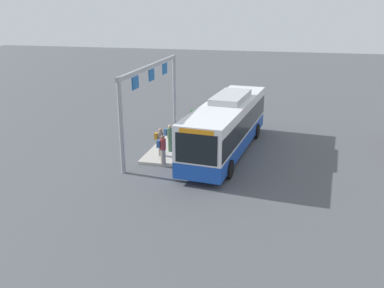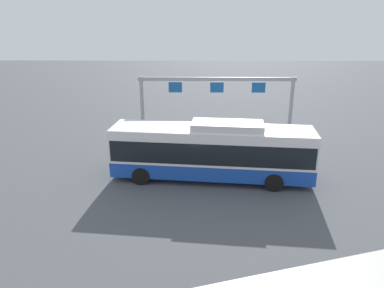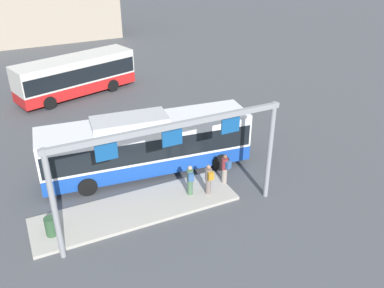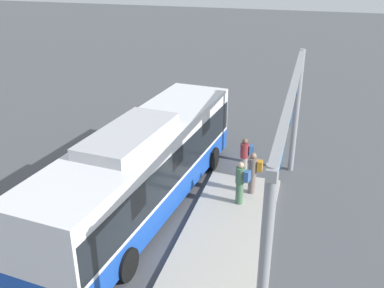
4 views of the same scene
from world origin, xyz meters
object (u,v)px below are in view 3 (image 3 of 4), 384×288
Objects in this scene: person_boarding at (225,168)px; trash_bin at (51,226)px; person_waiting_mid at (190,180)px; person_waiting_near at (209,179)px; bus_background_left at (75,74)px; bus_main at (147,143)px.

trash_bin is (-8.99, -0.35, -0.44)m from person_boarding.
person_boarding and person_waiting_mid have the same top height.
person_waiting_near is at bearing -96.04° from person_waiting_mid.
person_waiting_mid is at bearing 71.07° from person_waiting_near.
person_waiting_mid is 1.86× the size of trash_bin.
bus_background_left is 5.89× the size of person_waiting_near.
person_boarding is (4.35, -16.47, -0.73)m from bus_background_left.
bus_main is 12.88× the size of trash_bin.
bus_main reaches higher than person_boarding.
trash_bin is (-4.64, -16.82, -1.17)m from bus_background_left.
person_waiting_near and person_waiting_mid have the same top height.
bus_main is 1.18× the size of bus_background_left.
trash_bin is at bearing -143.52° from bus_main.
trash_bin is at bearing 104.92° from person_waiting_mid.
bus_background_left is 10.93× the size of trash_bin.
person_waiting_near is at bearing 83.59° from bus_background_left.
person_boarding is 9.01m from trash_bin.
person_boarding is at bearing -37.87° from bus_main.
bus_background_left is 16.84m from person_waiting_mid.
bus_main is 6.94× the size of person_waiting_near.
trash_bin is (-7.75, 0.18, -0.44)m from person_waiting_near.
person_boarding is 1.00× the size of person_waiting_near.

